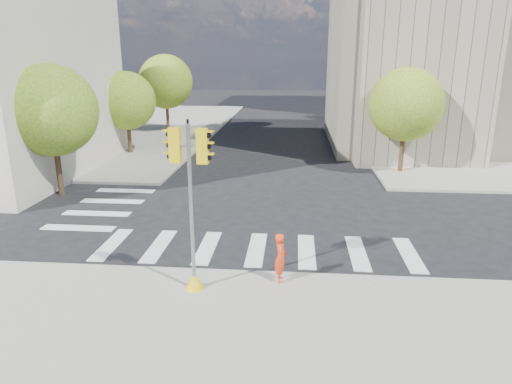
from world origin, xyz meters
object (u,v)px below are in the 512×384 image
traffic_signal (192,221)px  photographer (281,257)px  lamp_far (368,80)px  lamp_near (401,90)px

traffic_signal → photographer: size_ratio=3.26×
photographer → traffic_signal: bearing=100.5°
photographer → lamp_far: bearing=-17.7°
lamp_near → photographer: size_ratio=5.33×
photographer → lamp_near: bearing=-26.4°
lamp_far → traffic_signal: bearing=-106.1°
lamp_near → lamp_far: bearing=90.0°
traffic_signal → photographer: traffic_signal is taller
lamp_near → photographer: lamp_near is taller
lamp_near → traffic_signal: (-9.64, -19.31, -2.31)m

